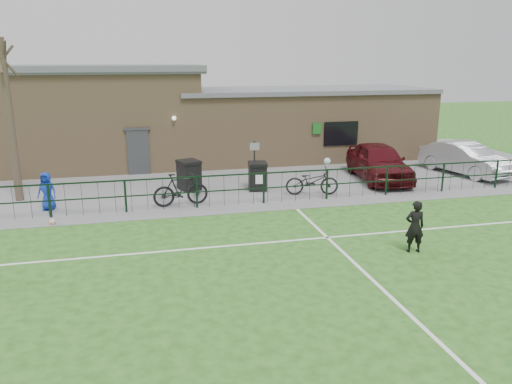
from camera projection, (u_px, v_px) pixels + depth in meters
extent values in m
plane|color=#245719|center=(308.00, 306.00, 10.98)|extent=(90.00, 90.00, 0.00)
cube|color=slate|center=(215.00, 173.00, 23.67)|extent=(34.00, 13.00, 0.02)
cube|color=white|center=(239.00, 207.00, 18.31)|extent=(28.00, 0.10, 0.01)
cube|color=white|center=(264.00, 243.00, 14.74)|extent=(28.00, 0.10, 0.01)
cube|color=white|center=(391.00, 297.00, 11.42)|extent=(0.10, 16.00, 0.01)
cube|color=black|center=(237.00, 190.00, 18.34)|extent=(28.00, 0.10, 1.20)
cylinder|color=#403327|center=(10.00, 122.00, 18.31)|extent=(0.30, 0.30, 6.00)
cube|color=black|center=(189.00, 176.00, 20.50)|extent=(0.99, 1.06, 1.14)
cube|color=black|center=(257.00, 177.00, 20.47)|extent=(0.81, 0.89, 1.06)
cylinder|color=black|center=(254.00, 165.00, 20.61)|extent=(0.07, 0.07, 2.00)
imported|color=#4B0D13|center=(379.00, 162.00, 22.10)|extent=(2.50, 4.99, 1.63)
imported|color=#ACAEB4|center=(465.00, 158.00, 23.20)|extent=(2.54, 4.72, 1.48)
imported|color=black|center=(181.00, 189.00, 18.25)|extent=(2.09, 0.80, 1.22)
imported|color=black|center=(312.00, 181.00, 19.72)|extent=(2.19, 1.13, 1.10)
imported|color=#1230A9|center=(47.00, 191.00, 17.72)|extent=(0.77, 0.61, 1.38)
imported|color=black|center=(415.00, 227.00, 13.89)|extent=(0.60, 0.44, 1.50)
sphere|color=white|center=(327.00, 161.00, 16.64)|extent=(0.22, 0.22, 0.22)
sphere|color=white|center=(52.00, 222.00, 16.32)|extent=(0.21, 0.21, 0.21)
cube|color=#A2815A|center=(206.00, 128.00, 26.03)|extent=(24.00, 5.00, 3.50)
cube|color=#A2815A|center=(76.00, 83.00, 24.05)|extent=(11.52, 5.00, 1.20)
cube|color=#515458|center=(75.00, 68.00, 23.86)|extent=(12.02, 5.40, 0.28)
cube|color=#515458|center=(303.00, 90.00, 26.71)|extent=(13.44, 5.30, 0.22)
cube|color=#383A3D|center=(138.00, 153.00, 23.07)|extent=(1.00, 0.08, 2.10)
cube|color=black|center=(341.00, 133.00, 25.12)|extent=(1.80, 0.08, 1.20)
cube|color=#19661E|center=(317.00, 128.00, 24.71)|extent=(0.45, 0.04, 0.55)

